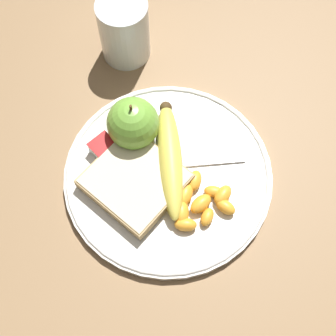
# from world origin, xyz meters

# --- Properties ---
(ground_plane) EXTENTS (3.00, 3.00, 0.00)m
(ground_plane) POSITION_xyz_m (0.00, 0.00, 0.00)
(ground_plane) COLOR olive
(plate) EXTENTS (0.29, 0.29, 0.01)m
(plate) POSITION_xyz_m (0.00, 0.00, 0.01)
(plate) COLOR silver
(plate) RESTS_ON ground_plane
(juice_glass) EXTENTS (0.08, 0.08, 0.10)m
(juice_glass) POSITION_xyz_m (0.21, -0.10, 0.05)
(juice_glass) COLOR silver
(juice_glass) RESTS_ON ground_plane
(apple) EXTENTS (0.07, 0.07, 0.08)m
(apple) POSITION_xyz_m (0.08, -0.01, 0.05)
(apple) COLOR #72B23D
(apple) RESTS_ON plate
(banana) EXTENTS (0.16, 0.14, 0.03)m
(banana) POSITION_xyz_m (0.01, -0.01, 0.03)
(banana) COLOR #E0CC4C
(banana) RESTS_ON plate
(bread_slice) EXTENTS (0.13, 0.13, 0.02)m
(bread_slice) POSITION_xyz_m (0.02, 0.04, 0.02)
(bread_slice) COLOR tan
(bread_slice) RESTS_ON plate
(fork) EXTENTS (0.12, 0.15, 0.00)m
(fork) POSITION_xyz_m (0.01, -0.01, 0.01)
(fork) COLOR silver
(fork) RESTS_ON plate
(jam_packet) EXTENTS (0.04, 0.03, 0.02)m
(jam_packet) POSITION_xyz_m (0.08, 0.04, 0.02)
(jam_packet) COLOR white
(jam_packet) RESTS_ON plate
(orange_segment_0) EXTENTS (0.03, 0.04, 0.02)m
(orange_segment_0) POSITION_xyz_m (-0.08, -0.03, 0.02)
(orange_segment_0) COLOR #F9A32D
(orange_segment_0) RESTS_ON plate
(orange_segment_1) EXTENTS (0.03, 0.03, 0.02)m
(orange_segment_1) POSITION_xyz_m (-0.07, 0.03, 0.02)
(orange_segment_1) COLOR #F9A32D
(orange_segment_1) RESTS_ON plate
(orange_segment_2) EXTENTS (0.03, 0.02, 0.02)m
(orange_segment_2) POSITION_xyz_m (-0.03, 0.03, 0.02)
(orange_segment_2) COLOR #F9A32D
(orange_segment_2) RESTS_ON plate
(orange_segment_3) EXTENTS (0.03, 0.04, 0.02)m
(orange_segment_3) POSITION_xyz_m (-0.03, -0.02, 0.02)
(orange_segment_3) COLOR #F9A32D
(orange_segment_3) RESTS_ON plate
(orange_segment_4) EXTENTS (0.04, 0.04, 0.02)m
(orange_segment_4) POSITION_xyz_m (-0.06, 0.03, 0.02)
(orange_segment_4) COLOR #F9A32D
(orange_segment_4) RESTS_ON plate
(orange_segment_5) EXTENTS (0.02, 0.03, 0.01)m
(orange_segment_5) POSITION_xyz_m (-0.08, 0.01, 0.02)
(orange_segment_5) COLOR #F9A32D
(orange_segment_5) RESTS_ON plate
(orange_segment_6) EXTENTS (0.03, 0.03, 0.01)m
(orange_segment_6) POSITION_xyz_m (-0.06, -0.03, 0.02)
(orange_segment_6) COLOR #F9A32D
(orange_segment_6) RESTS_ON plate
(orange_segment_7) EXTENTS (0.03, 0.02, 0.02)m
(orange_segment_7) POSITION_xyz_m (-0.09, -0.02, 0.02)
(orange_segment_7) COLOR #F9A32D
(orange_segment_7) RESTS_ON plate
(orange_segment_8) EXTENTS (0.03, 0.04, 0.02)m
(orange_segment_8) POSITION_xyz_m (-0.04, 0.01, 0.02)
(orange_segment_8) COLOR #F9A32D
(orange_segment_8) RESTS_ON plate
(orange_segment_9) EXTENTS (0.02, 0.03, 0.02)m
(orange_segment_9) POSITION_xyz_m (-0.06, 0.00, 0.02)
(orange_segment_9) COLOR #F9A32D
(orange_segment_9) RESTS_ON plate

